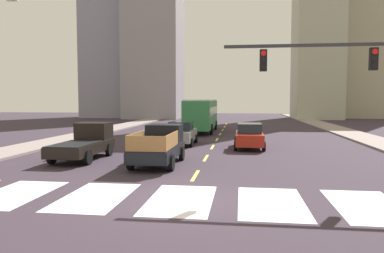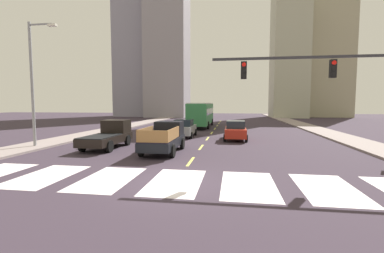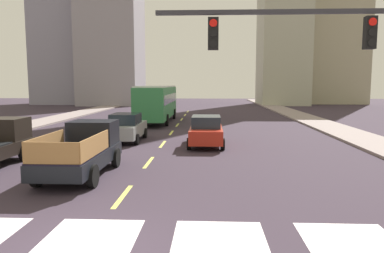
# 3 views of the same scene
# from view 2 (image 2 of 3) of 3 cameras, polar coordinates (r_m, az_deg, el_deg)

# --- Properties ---
(ground_plane) EXTENTS (160.00, 160.00, 0.00)m
(ground_plane) POSITION_cam_2_polar(r_m,az_deg,el_deg) (11.46, -3.47, -11.53)
(ground_plane) COLOR #342A35
(sidewalk_right) EXTENTS (3.05, 110.00, 0.15)m
(sidewalk_right) POSITION_cam_2_polar(r_m,az_deg,el_deg) (30.62, 27.84, -1.63)
(sidewalk_right) COLOR gray
(sidewalk_right) RESTS_ON ground
(sidewalk_left) EXTENTS (3.05, 110.00, 0.15)m
(sidewalk_left) POSITION_cam_2_polar(r_m,az_deg,el_deg) (32.46, -18.35, -0.98)
(sidewalk_left) COLOR gray
(sidewalk_left) RESTS_ON ground
(crosswalk_stripe_1) EXTENTS (2.13, 3.98, 0.01)m
(crosswalk_stripe_1) POSITION_cam_2_polar(r_m,az_deg,el_deg) (13.93, -28.38, -9.13)
(crosswalk_stripe_1) COLOR silver
(crosswalk_stripe_1) RESTS_ON ground
(crosswalk_stripe_2) EXTENTS (2.13, 3.98, 0.01)m
(crosswalk_stripe_2) POSITION_cam_2_polar(r_m,az_deg,el_deg) (12.41, -17.20, -10.45)
(crosswalk_stripe_2) COLOR silver
(crosswalk_stripe_2) RESTS_ON ground
(crosswalk_stripe_3) EXTENTS (2.13, 3.98, 0.01)m
(crosswalk_stripe_3) POSITION_cam_2_polar(r_m,az_deg,el_deg) (11.46, -3.47, -11.51)
(crosswalk_stripe_3) COLOR silver
(crosswalk_stripe_3) RESTS_ON ground
(crosswalk_stripe_4) EXTENTS (2.13, 3.98, 0.01)m
(crosswalk_stripe_4) POSITION_cam_2_polar(r_m,az_deg,el_deg) (11.24, 11.81, -11.94)
(crosswalk_stripe_4) COLOR silver
(crosswalk_stripe_4) RESTS_ON ground
(crosswalk_stripe_5) EXTENTS (2.13, 3.98, 0.01)m
(crosswalk_stripe_5) POSITION_cam_2_polar(r_m,az_deg,el_deg) (11.79, 26.66, -11.57)
(crosswalk_stripe_5) COLOR silver
(crosswalk_stripe_5) RESTS_ON ground
(lane_dash_0) EXTENTS (0.16, 2.40, 0.01)m
(lane_dash_0) POSITION_cam_2_polar(r_m,az_deg,el_deg) (15.28, -0.28, -7.35)
(lane_dash_0) COLOR #D5D354
(lane_dash_0) RESTS_ON ground
(lane_dash_1) EXTENTS (0.16, 2.40, 0.01)m
(lane_dash_1) POSITION_cam_2_polar(r_m,az_deg,el_deg) (20.15, 1.94, -4.38)
(lane_dash_1) COLOR #D5D354
(lane_dash_1) RESTS_ON ground
(lane_dash_2) EXTENTS (0.16, 2.40, 0.01)m
(lane_dash_2) POSITION_cam_2_polar(r_m,az_deg,el_deg) (25.07, 3.29, -2.56)
(lane_dash_2) COLOR #D5D354
(lane_dash_2) RESTS_ON ground
(lane_dash_3) EXTENTS (0.16, 2.40, 0.01)m
(lane_dash_3) POSITION_cam_2_polar(r_m,az_deg,el_deg) (30.02, 4.19, -1.34)
(lane_dash_3) COLOR #D5D354
(lane_dash_3) RESTS_ON ground
(lane_dash_4) EXTENTS (0.16, 2.40, 0.01)m
(lane_dash_4) POSITION_cam_2_polar(r_m,az_deg,el_deg) (34.98, 4.83, -0.47)
(lane_dash_4) COLOR #D5D354
(lane_dash_4) RESTS_ON ground
(lane_dash_5) EXTENTS (0.16, 2.40, 0.01)m
(lane_dash_5) POSITION_cam_2_polar(r_m,az_deg,el_deg) (39.95, 5.32, 0.19)
(lane_dash_5) COLOR #D5D354
(lane_dash_5) RESTS_ON ground
(lane_dash_6) EXTENTS (0.16, 2.40, 0.01)m
(lane_dash_6) POSITION_cam_2_polar(r_m,az_deg,el_deg) (44.93, 5.69, 0.70)
(lane_dash_6) COLOR #D5D354
(lane_dash_6) RESTS_ON ground
(lane_dash_7) EXTENTS (0.16, 2.40, 0.01)m
(lane_dash_7) POSITION_cam_2_polar(r_m,az_deg,el_deg) (49.91, 6.00, 1.11)
(lane_dash_7) COLOR #D5D354
(lane_dash_7) RESTS_ON ground
(pickup_stakebed) EXTENTS (2.18, 5.20, 1.96)m
(pickup_stakebed) POSITION_cam_2_polar(r_m,az_deg,el_deg) (18.38, -5.72, -2.35)
(pickup_stakebed) COLOR black
(pickup_stakebed) RESTS_ON ground
(pickup_dark) EXTENTS (2.18, 5.20, 1.96)m
(pickup_dark) POSITION_cam_2_polar(r_m,az_deg,el_deg) (20.99, -16.99, -1.69)
(pickup_dark) COLOR black
(pickup_dark) RESTS_ON ground
(city_bus) EXTENTS (2.72, 10.80, 3.32)m
(city_bus) POSITION_cam_2_polar(r_m,az_deg,el_deg) (37.23, 1.94, 2.88)
(city_bus) COLOR #317F48
(city_bus) RESTS_ON ground
(sedan_near_left) EXTENTS (2.02, 4.40, 1.72)m
(sedan_near_left) POSITION_cam_2_polar(r_m,az_deg,el_deg) (24.46, 9.15, -0.78)
(sedan_near_left) COLOR #B62819
(sedan_near_left) RESTS_ON ground
(sedan_mid) EXTENTS (2.02, 4.40, 1.72)m
(sedan_mid) POSITION_cam_2_polar(r_m,az_deg,el_deg) (26.30, -1.65, -0.33)
(sedan_mid) COLOR #95989B
(sedan_mid) RESTS_ON ground
(traffic_signal_gantry) EXTENTS (10.28, 0.27, 6.00)m
(traffic_signal_gantry) POSITION_cam_2_polar(r_m,az_deg,el_deg) (14.80, 32.00, 8.06)
(traffic_signal_gantry) COLOR #2D2D33
(traffic_signal_gantry) RESTS_ON ground
(streetlight_left) EXTENTS (2.20, 0.28, 9.00)m
(streetlight_left) POSITION_cam_2_polar(r_m,az_deg,el_deg) (22.78, -30.37, 8.57)
(streetlight_left) COLOR gray
(streetlight_left) RESTS_ON ground
(tower_tall_centre) EXTENTS (7.64, 9.32, 42.83)m
(tower_tall_centre) POSITION_cam_2_polar(r_m,az_deg,el_deg) (69.97, 19.93, 19.62)
(tower_tall_centre) COLOR #AFB096
(tower_tall_centre) RESTS_ON ground
(block_mid_left) EXTENTS (9.11, 8.37, 34.61)m
(block_mid_left) POSITION_cam_2_polar(r_m,az_deg,el_deg) (73.03, -11.86, 15.86)
(block_mid_left) COLOR #8D8A9F
(block_mid_left) RESTS_ON ground
(block_mid_right) EXTENTS (10.89, 11.41, 30.40)m
(block_mid_right) POSITION_cam_2_polar(r_m,az_deg,el_deg) (76.82, 26.03, 13.33)
(block_mid_right) COLOR tan
(block_mid_right) RESTS_ON ground
(block_low_right) EXTENTS (9.50, 9.74, 33.05)m
(block_low_right) POSITION_cam_2_polar(r_m,az_deg,el_deg) (67.78, -5.15, 16.14)
(block_low_right) COLOR gray
(block_low_right) RESTS_ON ground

